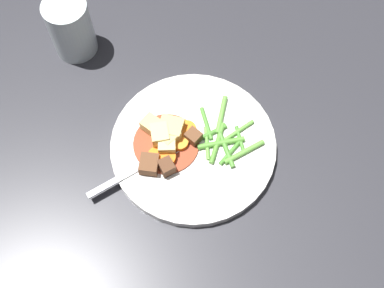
{
  "coord_description": "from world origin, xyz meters",
  "views": [
    {
      "loc": [
        -0.0,
        0.34,
        0.74
      ],
      "look_at": [
        0.0,
        0.0,
        0.02
      ],
      "focal_mm": 46.37,
      "sensor_mm": 36.0,
      "label": 1
    }
  ],
  "objects_px": {
    "carrot_slice_3": "(156,155)",
    "carrot_slice_0": "(164,158)",
    "meat_chunk_1": "(148,164)",
    "potato_chunk_1": "(166,146)",
    "fork": "(139,167)",
    "water_glass": "(69,28)",
    "meat_chunk_2": "(190,137)",
    "dinner_plate": "(192,146)",
    "meat_chunk_0": "(165,167)",
    "potato_chunk_3": "(159,135)",
    "potato_chunk_4": "(170,129)",
    "carrot_slice_1": "(178,143)",
    "potato_chunk_2": "(168,137)",
    "carrot_slice_2": "(186,130)",
    "potato_chunk_0": "(150,125)"
  },
  "relations": [
    {
      "from": "carrot_slice_3",
      "to": "carrot_slice_0",
      "type": "bearing_deg",
      "value": 161.9
    },
    {
      "from": "meat_chunk_1",
      "to": "potato_chunk_1",
      "type": "bearing_deg",
      "value": -132.06
    },
    {
      "from": "carrot_slice_0",
      "to": "fork",
      "type": "distance_m",
      "value": 0.04
    },
    {
      "from": "potato_chunk_1",
      "to": "fork",
      "type": "distance_m",
      "value": 0.05
    },
    {
      "from": "water_glass",
      "to": "meat_chunk_2",
      "type": "bearing_deg",
      "value": 136.98
    },
    {
      "from": "dinner_plate",
      "to": "meat_chunk_0",
      "type": "distance_m",
      "value": 0.06
    },
    {
      "from": "dinner_plate",
      "to": "potato_chunk_3",
      "type": "height_order",
      "value": "potato_chunk_3"
    },
    {
      "from": "potato_chunk_4",
      "to": "meat_chunk_0",
      "type": "distance_m",
      "value": 0.07
    },
    {
      "from": "carrot_slice_1",
      "to": "water_glass",
      "type": "height_order",
      "value": "water_glass"
    },
    {
      "from": "potato_chunk_2",
      "to": "dinner_plate",
      "type": "bearing_deg",
      "value": 171.67
    },
    {
      "from": "dinner_plate",
      "to": "meat_chunk_0",
      "type": "xyz_separation_m",
      "value": [
        0.04,
        0.04,
        0.02
      ]
    },
    {
      "from": "potato_chunk_3",
      "to": "water_glass",
      "type": "distance_m",
      "value": 0.25
    },
    {
      "from": "carrot_slice_1",
      "to": "meat_chunk_0",
      "type": "distance_m",
      "value": 0.05
    },
    {
      "from": "carrot_slice_2",
      "to": "potato_chunk_4",
      "type": "bearing_deg",
      "value": 7.51
    },
    {
      "from": "potato_chunk_3",
      "to": "meat_chunk_2",
      "type": "bearing_deg",
      "value": 179.56
    },
    {
      "from": "potato_chunk_0",
      "to": "meat_chunk_2",
      "type": "xyz_separation_m",
      "value": [
        -0.07,
        0.02,
        -0.0
      ]
    },
    {
      "from": "carrot_slice_3",
      "to": "potato_chunk_2",
      "type": "bearing_deg",
      "value": -123.98
    },
    {
      "from": "carrot_slice_2",
      "to": "potato_chunk_2",
      "type": "bearing_deg",
      "value": 32.24
    },
    {
      "from": "potato_chunk_4",
      "to": "meat_chunk_1",
      "type": "relative_size",
      "value": 1.18
    },
    {
      "from": "carrot_slice_0",
      "to": "carrot_slice_3",
      "type": "xyz_separation_m",
      "value": [
        0.01,
        -0.0,
        -0.0
      ]
    },
    {
      "from": "carrot_slice_0",
      "to": "potato_chunk_3",
      "type": "distance_m",
      "value": 0.04
    },
    {
      "from": "water_glass",
      "to": "meat_chunk_1",
      "type": "bearing_deg",
      "value": 120.57
    },
    {
      "from": "potato_chunk_4",
      "to": "fork",
      "type": "distance_m",
      "value": 0.08
    },
    {
      "from": "dinner_plate",
      "to": "carrot_slice_2",
      "type": "distance_m",
      "value": 0.03
    },
    {
      "from": "carrot_slice_3",
      "to": "potato_chunk_3",
      "type": "bearing_deg",
      "value": -98.64
    },
    {
      "from": "potato_chunk_0",
      "to": "potato_chunk_3",
      "type": "distance_m",
      "value": 0.03
    },
    {
      "from": "carrot_slice_2",
      "to": "potato_chunk_3",
      "type": "distance_m",
      "value": 0.05
    },
    {
      "from": "meat_chunk_2",
      "to": "potato_chunk_2",
      "type": "bearing_deg",
      "value": 2.97
    },
    {
      "from": "dinner_plate",
      "to": "potato_chunk_4",
      "type": "relative_size",
      "value": 7.24
    },
    {
      "from": "potato_chunk_1",
      "to": "meat_chunk_2",
      "type": "xyz_separation_m",
      "value": [
        -0.04,
        -0.02,
        -0.0
      ]
    },
    {
      "from": "meat_chunk_1",
      "to": "carrot_slice_1",
      "type": "bearing_deg",
      "value": -140.29
    },
    {
      "from": "potato_chunk_2",
      "to": "meat_chunk_0",
      "type": "height_order",
      "value": "potato_chunk_2"
    },
    {
      "from": "meat_chunk_2",
      "to": "potato_chunk_0",
      "type": "bearing_deg",
      "value": -17.02
    },
    {
      "from": "meat_chunk_0",
      "to": "meat_chunk_1",
      "type": "distance_m",
      "value": 0.03
    },
    {
      "from": "potato_chunk_2",
      "to": "potato_chunk_3",
      "type": "distance_m",
      "value": 0.01
    },
    {
      "from": "potato_chunk_3",
      "to": "fork",
      "type": "relative_size",
      "value": 0.21
    },
    {
      "from": "carrot_slice_1",
      "to": "meat_chunk_0",
      "type": "xyz_separation_m",
      "value": [
        0.02,
        0.04,
        0.01
      ]
    },
    {
      "from": "potato_chunk_4",
      "to": "water_glass",
      "type": "xyz_separation_m",
      "value": [
        0.18,
        -0.18,
        0.02
      ]
    },
    {
      "from": "dinner_plate",
      "to": "potato_chunk_1",
      "type": "relative_size",
      "value": 9.89
    },
    {
      "from": "fork",
      "to": "potato_chunk_4",
      "type": "bearing_deg",
      "value": -127.66
    },
    {
      "from": "fork",
      "to": "potato_chunk_1",
      "type": "bearing_deg",
      "value": -143.47
    },
    {
      "from": "potato_chunk_1",
      "to": "meat_chunk_0",
      "type": "relative_size",
      "value": 1.15
    },
    {
      "from": "carrot_slice_0",
      "to": "meat_chunk_0",
      "type": "distance_m",
      "value": 0.02
    },
    {
      "from": "potato_chunk_4",
      "to": "meat_chunk_2",
      "type": "distance_m",
      "value": 0.04
    },
    {
      "from": "potato_chunk_1",
      "to": "meat_chunk_2",
      "type": "bearing_deg",
      "value": -155.22
    },
    {
      "from": "carrot_slice_2",
      "to": "water_glass",
      "type": "xyz_separation_m",
      "value": [
        0.2,
        -0.18,
        0.03
      ]
    },
    {
      "from": "potato_chunk_4",
      "to": "meat_chunk_2",
      "type": "height_order",
      "value": "potato_chunk_4"
    },
    {
      "from": "potato_chunk_1",
      "to": "meat_chunk_1",
      "type": "height_order",
      "value": "potato_chunk_1"
    },
    {
      "from": "carrot_slice_0",
      "to": "carrot_slice_3",
      "type": "bearing_deg",
      "value": -18.1
    },
    {
      "from": "carrot_slice_1",
      "to": "potato_chunk_2",
      "type": "bearing_deg",
      "value": -23.13
    }
  ]
}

